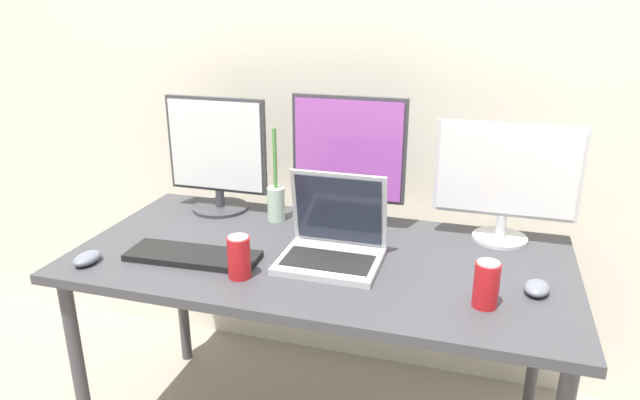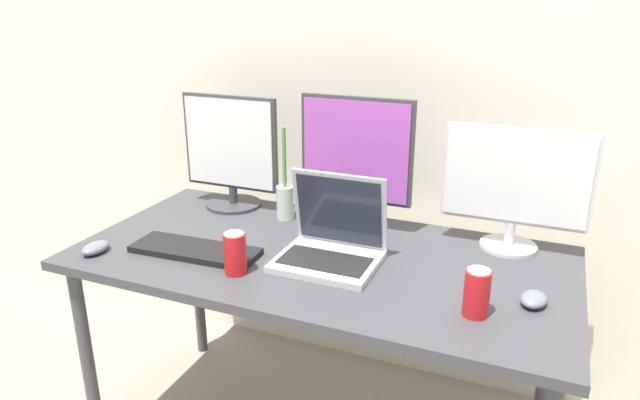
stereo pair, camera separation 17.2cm
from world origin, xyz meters
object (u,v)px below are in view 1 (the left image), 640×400
Objects in this scene: monitor_left at (217,155)px; soda_can_near_keyboard at (486,284)px; mouse_by_keyboard at (87,258)px; bamboo_vase at (276,200)px; soda_can_by_laptop at (239,257)px; work_desk at (320,273)px; monitor_center at (348,160)px; monitor_right at (506,179)px; keyboard_main at (193,256)px; mouse_by_laptop at (537,288)px; laptop_silver at (333,241)px.

soda_can_near_keyboard is at bearing -24.93° from monitor_left.
bamboo_vase is (0.42, 0.50, 0.06)m from mouse_by_keyboard.
soda_can_by_laptop is (0.48, 0.05, 0.05)m from mouse_by_keyboard.
monitor_center is (0.02, 0.26, 0.30)m from work_desk.
monitor_right is 4.56× the size of mouse_by_keyboard.
mouse_by_laptop reaches higher than keyboard_main.
bamboo_vase is (-0.77, -0.05, -0.14)m from monitor_right.
soda_can_by_laptop is 0.37× the size of bamboo_vase.
work_desk is at bearing -44.79° from bamboo_vase.
monitor_center reaches higher than monitor_left.
monitor_right is 3.58× the size of soda_can_near_keyboard.
laptop_silver is at bearing 40.26° from soda_can_by_laptop.
monitor_left is 1.02m from monitor_right.
soda_can_near_keyboard is (0.45, -0.16, 0.00)m from laptop_silver.
mouse_by_laptop is 0.18m from soda_can_near_keyboard.
work_desk is 0.40m from keyboard_main.
monitor_left is at bearing 102.31° from keyboard_main.
mouse_by_keyboard is (-0.18, -0.54, -0.20)m from monitor_left.
soda_can_by_laptop is at bearing -177.25° from soda_can_near_keyboard.
monitor_right is 1.10× the size of keyboard_main.
monitor_center reaches higher than work_desk.
bamboo_vase is (0.24, -0.04, -0.14)m from monitor_left.
monitor_left is 3.37× the size of soda_can_near_keyboard.
monitor_center is at bearing -1.70° from monitor_left.
work_desk is 0.67m from monitor_right.
bamboo_vase is at bearing 150.68° from soda_can_near_keyboard.
monitor_left is at bearing 155.07° from soda_can_near_keyboard.
soda_can_near_keyboard is (-0.13, -0.11, 0.05)m from mouse_by_laptop.
keyboard_main is at bearing 160.09° from soda_can_by_laptop.
work_desk is 3.40× the size of monitor_right.
soda_can_by_laptop reaches higher than mouse_by_laptop.
monitor_left reaches higher than soda_can_near_keyboard.
bamboo_vase reaches higher than mouse_by_laptop.
monitor_right is at bearing 31.46° from laptop_silver.
laptop_silver is 2.38× the size of soda_can_by_laptop.
monitor_left is 0.60m from mouse_by_keyboard.
monitor_right is 1.02m from keyboard_main.
soda_can_near_keyboard is at bearing -130.14° from mouse_by_laptop.
mouse_by_keyboard is (-0.68, -0.52, -0.22)m from monitor_center.
monitor_left is at bearing 170.26° from bamboo_vase.
soda_can_near_keyboard is (1.16, 0.08, 0.05)m from mouse_by_keyboard.
bamboo_vase reaches higher than soda_can_near_keyboard.
soda_can_by_laptop is at bearing -58.36° from monitor_left.
mouse_by_laptop is (1.11, -0.35, -0.20)m from monitor_left.
monitor_left is at bearing -179.81° from monitor_right.
soda_can_near_keyboard is at bearing -42.56° from monitor_center.
soda_can_near_keyboard reaches higher than keyboard_main.
laptop_silver is 3.03× the size of mouse_by_keyboard.
bamboo_vase reaches higher than work_desk.
mouse_by_keyboard is at bearing -108.14° from monitor_left.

